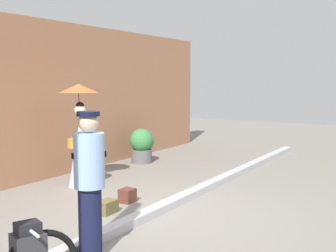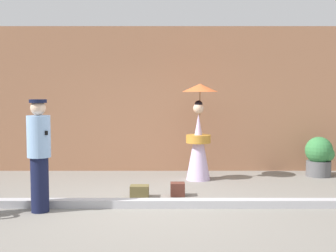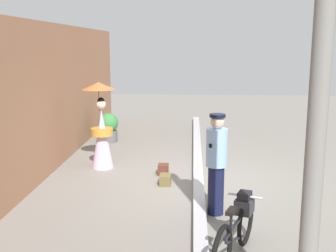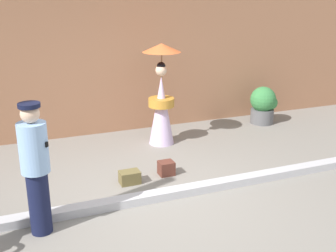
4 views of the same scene
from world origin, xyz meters
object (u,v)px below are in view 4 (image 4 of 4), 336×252
person_with_parasol (161,97)px  backpack_on_pavement (130,177)px  person_officer (35,166)px  backpack_spare (166,168)px  potted_plant_by_door (264,104)px

person_with_parasol → backpack_on_pavement: person_with_parasol is taller
person_with_parasol → person_officer: bearing=-136.0°
person_officer → backpack_spare: bearing=25.9°
backpack_on_pavement → backpack_spare: backpack_spare is taller
person_officer → potted_plant_by_door: (5.03, 2.76, -0.45)m
person_officer → person_with_parasol: bearing=44.0°
potted_plant_by_door → person_with_parasol: bearing=-171.9°
potted_plant_by_door → backpack_spare: bearing=-149.4°
person_officer → backpack_on_pavement: (1.40, 0.90, -0.78)m
person_with_parasol → potted_plant_by_door: bearing=8.1°
potted_plant_by_door → backpack_on_pavement: potted_plant_by_door is taller
backpack_spare → potted_plant_by_door: bearing=30.6°
potted_plant_by_door → backpack_on_pavement: 4.09m
person_officer → person_with_parasol: (2.49, 2.40, 0.04)m
backpack_spare → backpack_on_pavement: bearing=-172.1°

